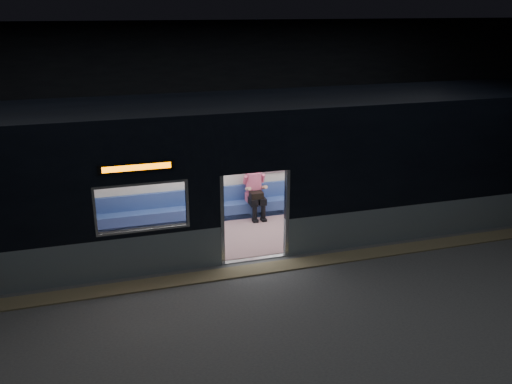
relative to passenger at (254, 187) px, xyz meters
name	(u,v)px	position (x,y,z in m)	size (l,w,h in m)	color
station_floor	(270,281)	(-0.74, -3.55, -0.85)	(24.00, 14.00, 0.01)	#47494C
station_envelope	(271,105)	(-0.74, -3.55, 2.82)	(24.00, 14.00, 5.00)	black
tactile_strip	(262,269)	(-0.74, -3.00, -0.83)	(22.80, 0.50, 0.03)	#8C7F59
metro_car	(237,163)	(-0.74, -1.00, 1.00)	(18.00, 3.04, 3.35)	gray
passenger	(254,187)	(0.00, 0.00, 0.00)	(0.49, 0.79, 1.49)	black
handbag	(256,195)	(-0.03, -0.26, -0.14)	(0.33, 0.29, 0.17)	black
transit_map	(269,159)	(0.49, 0.31, 0.65)	(1.07, 0.03, 0.70)	white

